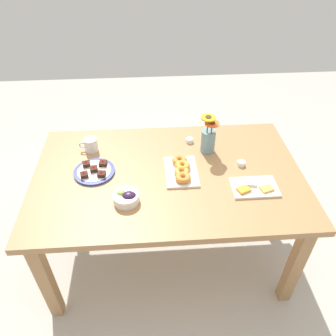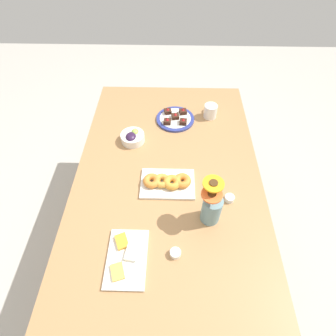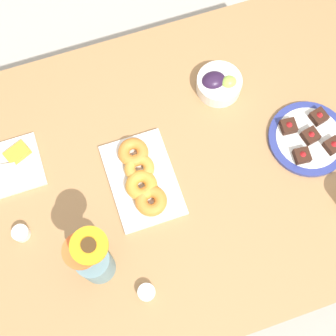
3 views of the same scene
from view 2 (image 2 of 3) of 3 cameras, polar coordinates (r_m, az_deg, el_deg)
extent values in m
plane|color=#B7B2A8|center=(2.06, 0.00, -13.89)|extent=(6.00, 6.00, 0.00)
cube|color=#A87A4C|center=(1.44, 0.00, -1.51)|extent=(1.60, 1.00, 0.04)
cube|color=#A87A4C|center=(2.23, 11.38, 7.13)|extent=(0.07, 0.07, 0.70)
cube|color=#A87A4C|center=(1.58, -18.92, -31.34)|extent=(0.07, 0.07, 0.70)
cube|color=#A87A4C|center=(2.24, -10.43, 7.51)|extent=(0.07, 0.07, 0.70)
cylinder|color=white|center=(1.75, 9.22, 12.12)|extent=(0.08, 0.08, 0.09)
cylinder|color=brown|center=(1.73, 9.38, 13.10)|extent=(0.07, 0.07, 0.00)
torus|color=white|center=(1.79, 9.08, 13.20)|extent=(0.05, 0.01, 0.05)
cylinder|color=white|center=(1.58, -7.68, 6.57)|extent=(0.14, 0.14, 0.05)
ellipsoid|color=#2D1938|center=(1.56, -8.09, 6.65)|extent=(0.08, 0.06, 0.04)
ellipsoid|color=#9EC14C|center=(1.58, -7.17, 7.79)|extent=(0.05, 0.04, 0.04)
cube|color=white|center=(1.20, -8.92, -18.89)|extent=(0.26, 0.17, 0.01)
cube|color=#EFB74C|center=(1.17, -10.94, -21.28)|extent=(0.08, 0.07, 0.01)
cube|color=white|center=(1.19, -7.89, -17.78)|extent=(0.08, 0.06, 0.02)
cube|color=orange|center=(1.21, -10.03, -15.45)|extent=(0.08, 0.07, 0.02)
cube|color=white|center=(1.37, -0.23, -3.44)|extent=(0.19, 0.28, 0.01)
torus|color=orange|center=(1.35, 3.12, -2.78)|extent=(0.13, 0.13, 0.04)
torus|color=gold|center=(1.34, 0.88, -3.15)|extent=(0.13, 0.13, 0.04)
torus|color=gold|center=(1.35, -1.34, -2.80)|extent=(0.11, 0.11, 0.03)
torus|color=orange|center=(1.35, -3.57, -2.81)|extent=(0.12, 0.12, 0.03)
cylinder|color=white|center=(1.18, 1.63, -18.05)|extent=(0.05, 0.05, 0.03)
cylinder|color=#C68923|center=(1.18, 1.64, -17.87)|extent=(0.04, 0.04, 0.01)
cylinder|color=white|center=(1.35, 13.23, -6.44)|extent=(0.05, 0.05, 0.03)
cylinder|color=maroon|center=(1.34, 13.31, -6.21)|extent=(0.04, 0.04, 0.01)
cylinder|color=navy|center=(1.72, 1.58, 10.62)|extent=(0.24, 0.24, 0.01)
cylinder|color=white|center=(1.72, 1.58, 10.67)|extent=(0.20, 0.20, 0.01)
cube|color=#381E14|center=(1.67, -0.15, 10.09)|extent=(0.05, 0.05, 0.02)
cone|color=red|center=(1.66, -0.15, 10.59)|extent=(0.02, 0.02, 0.01)
cube|color=#381E14|center=(1.75, -0.06, 12.23)|extent=(0.05, 0.05, 0.02)
cone|color=red|center=(1.74, -0.07, 12.72)|extent=(0.02, 0.02, 0.01)
cube|color=#381E14|center=(1.67, 3.33, 10.02)|extent=(0.05, 0.05, 0.02)
cone|color=red|center=(1.66, 3.35, 10.52)|extent=(0.02, 0.02, 0.01)
cube|color=#381E14|center=(1.75, 3.28, 12.16)|extent=(0.05, 0.05, 0.02)
cone|color=red|center=(1.74, 3.31, 12.65)|extent=(0.02, 0.02, 0.01)
cube|color=#381E14|center=(1.71, 1.60, 11.15)|extent=(0.05, 0.05, 0.02)
cone|color=red|center=(1.70, 1.61, 11.65)|extent=(0.02, 0.02, 0.01)
cylinder|color=#6B939E|center=(1.22, 9.42, -8.91)|extent=(0.09, 0.09, 0.15)
cylinder|color=#3D702D|center=(1.12, 9.50, -4.99)|extent=(0.01, 0.01, 0.10)
cylinder|color=orange|center=(1.08, 9.86, -3.38)|extent=(0.09, 0.09, 0.01)
cylinder|color=#472D14|center=(1.07, 9.91, -3.19)|extent=(0.04, 0.04, 0.01)
cylinder|color=#3D702D|center=(1.12, 9.31, -6.66)|extent=(0.01, 0.01, 0.06)
cylinder|color=orange|center=(1.10, 9.53, -5.70)|extent=(0.09, 0.09, 0.01)
cylinder|color=#472D14|center=(1.09, 9.57, -5.53)|extent=(0.04, 0.04, 0.01)
camera|label=1|loc=(1.80, -70.36, 29.63)|focal=35.00mm
camera|label=3|loc=(0.86, 53.73, 53.07)|focal=50.00mm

